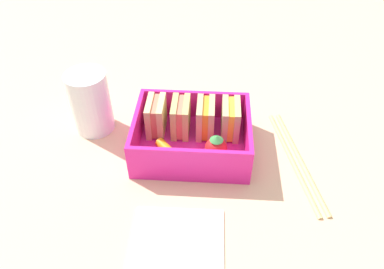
% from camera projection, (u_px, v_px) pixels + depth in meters
% --- Properties ---
extents(ground_plane, '(1.20, 1.20, 0.02)m').
position_uv_depth(ground_plane, '(192.00, 153.00, 0.55)').
color(ground_plane, '#E4AE8B').
extents(bento_tray, '(0.16, 0.13, 0.01)m').
position_uv_depth(bento_tray, '(192.00, 145.00, 0.54)').
color(bento_tray, '#E31F8B').
rests_on(bento_tray, ground_plane).
extents(bento_rim, '(0.16, 0.13, 0.04)m').
position_uv_depth(bento_rim, '(192.00, 131.00, 0.52)').
color(bento_rim, '#E31F8B').
rests_on(bento_rim, bento_tray).
extents(sandwich_left, '(0.03, 0.05, 0.05)m').
position_uv_depth(sandwich_left, '(156.00, 116.00, 0.54)').
color(sandwich_left, '#E4C084').
rests_on(sandwich_left, bento_tray).
extents(sandwich_center_left, '(0.03, 0.05, 0.05)m').
position_uv_depth(sandwich_center_left, '(181.00, 117.00, 0.54)').
color(sandwich_center_left, tan).
rests_on(sandwich_center_left, bento_tray).
extents(sandwich_center, '(0.03, 0.05, 0.05)m').
position_uv_depth(sandwich_center, '(205.00, 118.00, 0.54)').
color(sandwich_center, tan).
rests_on(sandwich_center, bento_tray).
extents(sandwich_center_right, '(0.03, 0.05, 0.05)m').
position_uv_depth(sandwich_center_right, '(230.00, 119.00, 0.53)').
color(sandwich_center_right, tan).
rests_on(sandwich_center_right, bento_tray).
extents(carrot_stick_far_left, '(0.03, 0.04, 0.01)m').
position_uv_depth(carrot_stick_far_left, '(166.00, 149.00, 0.52)').
color(carrot_stick_far_left, orange).
rests_on(carrot_stick_far_left, bento_tray).
extents(strawberry_far_left, '(0.03, 0.03, 0.04)m').
position_uv_depth(strawberry_far_left, '(216.00, 148.00, 0.50)').
color(strawberry_far_left, red).
rests_on(strawberry_far_left, bento_tray).
extents(chopstick_pair, '(0.06, 0.20, 0.01)m').
position_uv_depth(chopstick_pair, '(297.00, 159.00, 0.52)').
color(chopstick_pair, tan).
rests_on(chopstick_pair, ground_plane).
extents(drinking_glass, '(0.06, 0.06, 0.10)m').
position_uv_depth(drinking_glass, '(90.00, 102.00, 0.55)').
color(drinking_glass, white).
rests_on(drinking_glass, ground_plane).
extents(folded_napkin, '(0.11, 0.11, 0.00)m').
position_uv_depth(folded_napkin, '(177.00, 247.00, 0.42)').
color(folded_napkin, white).
rests_on(folded_napkin, ground_plane).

